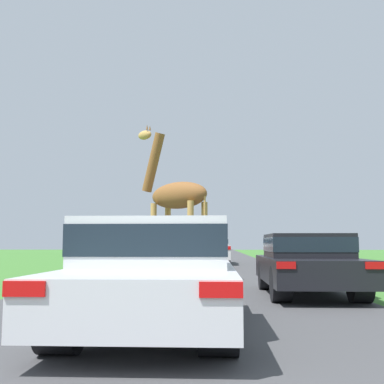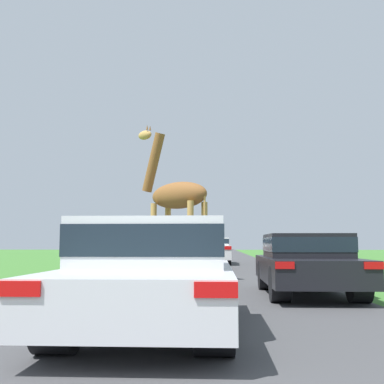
# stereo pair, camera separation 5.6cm
# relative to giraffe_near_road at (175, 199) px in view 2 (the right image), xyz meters

# --- Properties ---
(road) EXTENTS (7.08, 120.00, 0.00)m
(road) POSITION_rel_giraffe_near_road_xyz_m (0.59, 16.69, -2.42)
(road) COLOR #424244
(road) RESTS_ON ground
(giraffe_near_road) EXTENTS (2.56, 2.11, 4.92)m
(giraffe_near_road) POSITION_rel_giraffe_near_road_xyz_m (0.00, 0.00, 0.00)
(giraffe_near_road) COLOR tan
(giraffe_near_road) RESTS_ON ground
(car_lead_maroon) EXTENTS (1.95, 4.49, 1.39)m
(car_lead_maroon) POSITION_rel_giraffe_near_road_xyz_m (0.47, -8.37, -1.68)
(car_lead_maroon) COLOR silver
(car_lead_maroon) RESTS_ON ground
(car_queue_right) EXTENTS (1.80, 4.60, 1.39)m
(car_queue_right) POSITION_rel_giraffe_near_road_xyz_m (0.00, 5.63, -1.66)
(car_queue_right) COLOR #561914
(car_queue_right) RESTS_ON ground
(car_queue_left) EXTENTS (1.89, 4.80, 1.38)m
(car_queue_left) POSITION_rel_giraffe_near_road_xyz_m (1.00, 11.24, -1.68)
(car_queue_left) COLOR silver
(car_queue_left) RESTS_ON ground
(car_far_ahead) EXTENTS (1.80, 4.20, 1.29)m
(car_far_ahead) POSITION_rel_giraffe_near_road_xyz_m (3.15, -4.15, -1.72)
(car_far_ahead) COLOR black
(car_far_ahead) RESTS_ON ground
(car_verge_right) EXTENTS (1.79, 4.06, 1.35)m
(car_verge_right) POSITION_rel_giraffe_near_road_xyz_m (-2.14, 15.30, -1.69)
(car_verge_right) COLOR #144C28
(car_verge_right) RESTS_ON ground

